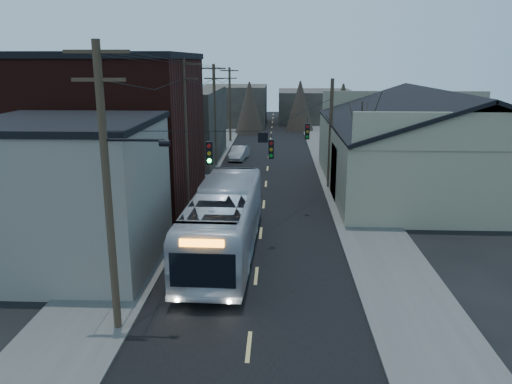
% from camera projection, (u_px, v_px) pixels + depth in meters
% --- Properties ---
extents(ground, '(160.00, 160.00, 0.00)m').
position_uv_depth(ground, '(245.00, 382.00, 15.71)').
color(ground, black).
rests_on(ground, ground).
extents(road_surface, '(9.00, 110.00, 0.02)m').
position_uv_depth(road_surface, '(267.00, 173.00, 44.68)').
color(road_surface, black).
rests_on(road_surface, ground).
extents(sidewalk_left, '(4.00, 110.00, 0.12)m').
position_uv_depth(sidewalk_left, '(195.00, 172.00, 44.95)').
color(sidewalk_left, '#474744').
rests_on(sidewalk_left, ground).
extents(sidewalk_right, '(4.00, 110.00, 0.12)m').
position_uv_depth(sidewalk_right, '(340.00, 173.00, 44.39)').
color(sidewalk_right, '#474744').
rests_on(sidewalk_right, ground).
extents(building_clapboard, '(8.00, 8.00, 7.00)m').
position_uv_depth(building_clapboard, '(70.00, 196.00, 23.89)').
color(building_clapboard, slate).
rests_on(building_clapboard, ground).
extents(building_brick, '(10.00, 12.00, 10.00)m').
position_uv_depth(building_brick, '(118.00, 133.00, 34.18)').
color(building_brick, black).
rests_on(building_brick, ground).
extents(building_left_far, '(9.00, 14.00, 7.00)m').
position_uv_depth(building_left_far, '(174.00, 125.00, 49.99)').
color(building_left_far, '#2F2A26').
rests_on(building_left_far, ground).
extents(warehouse, '(16.16, 20.60, 7.73)m').
position_uv_depth(warehouse, '(433.00, 155.00, 38.60)').
color(warehouse, gray).
rests_on(warehouse, ground).
extents(building_far_left, '(10.00, 12.00, 6.00)m').
position_uv_depth(building_far_left, '(234.00, 105.00, 77.97)').
color(building_far_left, '#2F2A26').
rests_on(building_far_left, ground).
extents(building_far_right, '(12.00, 14.00, 5.00)m').
position_uv_depth(building_far_right, '(315.00, 106.00, 82.37)').
color(building_far_right, '#2F2A26').
rests_on(building_far_right, ground).
extents(bare_tree, '(0.40, 0.40, 7.20)m').
position_uv_depth(bare_tree, '(360.00, 155.00, 33.82)').
color(bare_tree, black).
rests_on(bare_tree, ground).
extents(utility_lines, '(11.24, 45.28, 10.50)m').
position_uv_depth(utility_lines, '(225.00, 126.00, 37.89)').
color(utility_lines, '#382B1E').
rests_on(utility_lines, ground).
extents(bus, '(3.36, 13.03, 3.61)m').
position_uv_depth(bus, '(224.00, 221.00, 25.66)').
color(bus, silver).
rests_on(bus, ground).
extents(parked_car, '(1.96, 4.24, 1.35)m').
position_uv_depth(parked_car, '(239.00, 153.00, 50.68)').
color(parked_car, '#939599').
rests_on(parked_car, ground).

